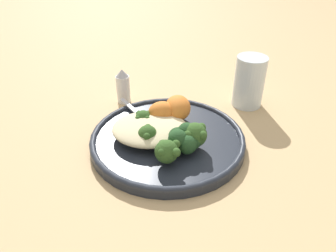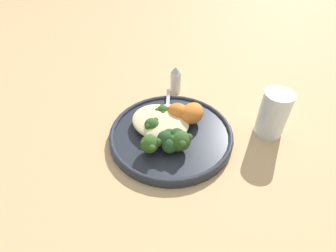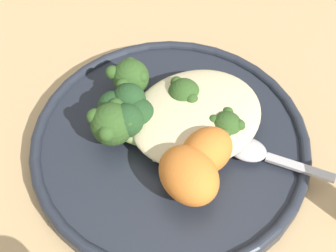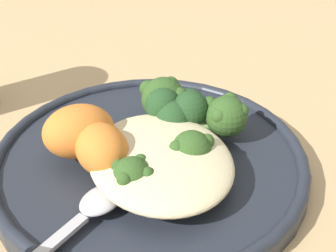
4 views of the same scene
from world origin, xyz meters
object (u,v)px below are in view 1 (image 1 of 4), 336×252
broccoli_stalk_3 (193,134)px  sweet_potato_chunk_0 (178,108)px  quinoa_mound (150,129)px  water_glass (249,82)px  sweet_potato_chunk_1 (162,112)px  salt_shaker (123,86)px  plate (165,139)px  broccoli_stalk_1 (154,134)px  broccoli_stalk_2 (170,148)px  broccoli_stalk_0 (148,120)px  kale_tuft (184,138)px  spoon (139,114)px

broccoli_stalk_3 → sweet_potato_chunk_0: sweet_potato_chunk_0 is taller
quinoa_mound → broccoli_stalk_3: broccoli_stalk_3 is taller
quinoa_mound → water_glass: (0.21, 0.16, 0.02)m
sweet_potato_chunk_1 → salt_shaker: 0.15m
salt_shaker → plate: bearing=-58.7°
quinoa_mound → sweet_potato_chunk_0: 0.08m
broccoli_stalk_1 → broccoli_stalk_2: broccoli_stalk_2 is taller
broccoli_stalk_0 → plate: bearing=160.2°
quinoa_mound → kale_tuft: size_ratio=2.31×
broccoli_stalk_2 → sweet_potato_chunk_0: sweet_potato_chunk_0 is taller
broccoli_stalk_0 → water_glass: 0.25m
broccoli_stalk_2 → salt_shaker: bearing=-147.6°
sweet_potato_chunk_1 → broccoli_stalk_2: bearing=-81.1°
plate → salt_shaker: bearing=121.3°
plate → kale_tuft: 0.06m
salt_shaker → broccoli_stalk_1: bearing=-66.4°
broccoli_stalk_2 → sweet_potato_chunk_0: (0.01, 0.12, 0.01)m
sweet_potato_chunk_0 → salt_shaker: 0.16m
sweet_potato_chunk_0 → sweet_potato_chunk_1: bearing=-156.0°
sweet_potato_chunk_0 → water_glass: bearing=31.8°
water_glass → salt_shaker: (-0.28, 0.01, -0.02)m
broccoli_stalk_2 → sweet_potato_chunk_0: 0.13m
plate → broccoli_stalk_0: bearing=141.4°
quinoa_mound → broccoli_stalk_1: bearing=-68.6°
broccoli_stalk_3 → plate: bearing=-158.8°
broccoli_stalk_2 → sweet_potato_chunk_1: bearing=-164.3°
broccoli_stalk_0 → spoon: bearing=-42.8°
broccoli_stalk_2 → spoon: 0.15m
spoon → sweet_potato_chunk_1: bearing=-148.0°
plate → kale_tuft: size_ratio=4.74×
broccoli_stalk_0 → water_glass: water_glass is taller
broccoli_stalk_1 → spoon: (-0.04, 0.09, -0.01)m
sweet_potato_chunk_0 → spoon: 0.08m
broccoli_stalk_0 → broccoli_stalk_3: 0.10m
broccoli_stalk_2 → salt_shaker: salt_shaker is taller
broccoli_stalk_0 → spoon: size_ratio=0.85×
plate → water_glass: 0.24m
broccoli_stalk_2 → sweet_potato_chunk_1: size_ratio=2.18×
broccoli_stalk_0 → kale_tuft: size_ratio=1.39×
broccoli_stalk_0 → sweet_potato_chunk_1: (0.03, 0.02, 0.01)m
sweet_potato_chunk_0 → broccoli_stalk_0: bearing=-150.9°
plate → sweet_potato_chunk_1: size_ratio=5.32×
kale_tuft → broccoli_stalk_2: bearing=-132.3°
water_glass → broccoli_stalk_1: bearing=-138.8°
sweet_potato_chunk_0 → kale_tuft: (0.01, -0.10, -0.00)m
broccoli_stalk_0 → water_glass: bearing=-130.1°
kale_tuft → spoon: bearing=130.4°
broccoli_stalk_1 → sweet_potato_chunk_1: 0.07m
broccoli_stalk_1 → sweet_potato_chunk_1: sweet_potato_chunk_1 is taller
sweet_potato_chunk_0 → spoon: size_ratio=0.64×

